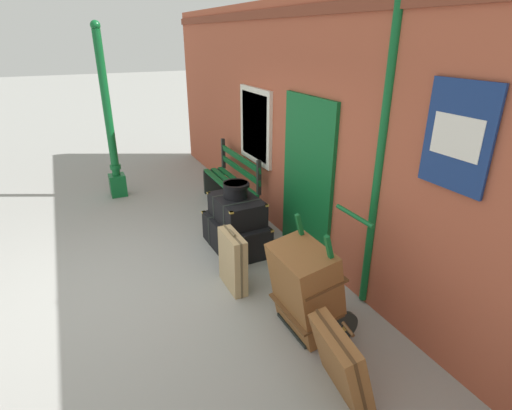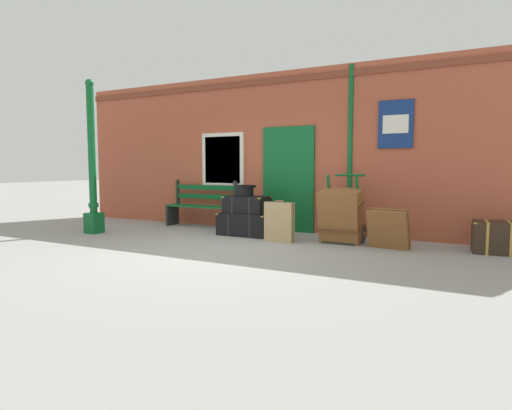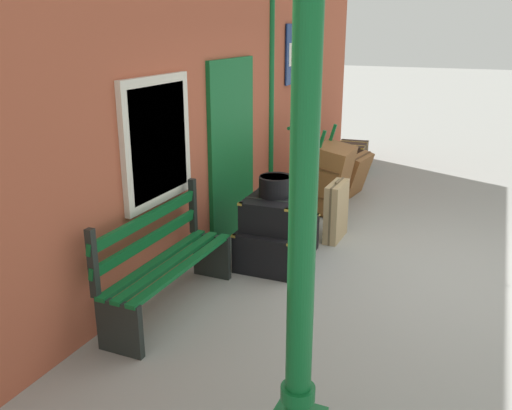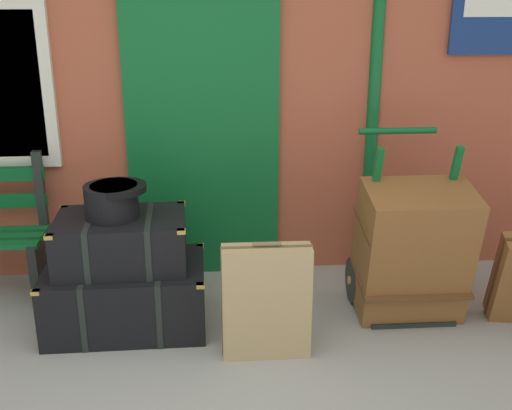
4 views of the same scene
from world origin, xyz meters
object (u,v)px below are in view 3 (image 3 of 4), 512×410
Objects in this scene: lamp_post at (300,297)px; steamer_trunk_middle at (276,210)px; steamer_trunk_base at (278,242)px; corner_trunk at (352,157)px; platform_bench at (165,263)px; suitcase_olive at (356,175)px; porters_trolley at (316,190)px; large_brown_trunk at (329,178)px; suitcase_tan at (336,211)px; round_hatbox at (275,185)px.

lamp_post is 3.08m from steamer_trunk_middle.
steamer_trunk_base is (2.78, 1.20, -0.92)m from lamp_post.
platform_bench is at bearing 177.16° from corner_trunk.
suitcase_olive is (2.67, -0.20, 0.12)m from steamer_trunk_base.
suitcase_olive is (5.45, 1.00, -0.81)m from lamp_post.
porters_trolley is 0.90m from suitcase_olive.
steamer_trunk_base is 1.08× the size of large_brown_trunk.
suitcase_tan is 3.39m from corner_trunk.
large_brown_trunk is at bearing -9.56° from platform_bench.
porters_trolley is 1.24× the size of large_brown_trunk.
corner_trunk is (6.97, 1.45, -0.89)m from lamp_post.
large_brown_trunk reaches higher than corner_trunk.
steamer_trunk_base is at bearing -176.69° from corner_trunk.
suitcase_tan is at bearing -22.05° from platform_bench.
porters_trolley is (1.86, 0.13, -0.31)m from steamer_trunk_middle.
large_brown_trunk is (1.85, -0.03, 0.26)m from steamer_trunk_base.
platform_bench is at bearing 160.41° from steamer_trunk_middle.
porters_trolley reaches higher than platform_bench.
steamer_trunk_middle is 1.00m from suitcase_tan.
round_hatbox is at bearing 154.93° from suitcase_tan.
steamer_trunk_middle is at bearing 178.45° from large_brown_trunk.
platform_bench is 4.15m from suitcase_olive.
steamer_trunk_base is at bearing -28.04° from round_hatbox.
corner_trunk is (3.32, 0.65, -0.11)m from suitcase_tan.
platform_bench is at bearing 170.44° from large_brown_trunk.
round_hatbox is 0.40× the size of large_brown_trunk.
suitcase_olive is 1.58m from corner_trunk.
porters_trolley is at bearing 29.43° from suitcase_tan.
steamer_trunk_middle is at bearing -3.67° from round_hatbox.
suitcase_tan is at bearing -159.12° from large_brown_trunk.
platform_bench is 2.46m from suitcase_tan.
platform_bench reaches higher than corner_trunk.
steamer_trunk_base is 1.86m from porters_trolley.
corner_trunk is at bearing 6.61° from large_brown_trunk.
lamp_post reaches higher than large_brown_trunk.
lamp_post is at bearing -156.59° from steamer_trunk_base.
large_brown_trunk is at bearing 168.36° from suitcase_olive.
round_hatbox reaches higher than suitcase_olive.
steamer_trunk_middle is 0.28m from round_hatbox.
large_brown_trunk is at bearing 20.88° from suitcase_tan.
porters_trolley reaches higher than steamer_trunk_base.
suitcase_olive is 1.82m from suitcase_tan.
porters_trolley is (3.26, -0.37, -0.18)m from platform_bench.
porters_trolley is at bearing 3.83° from round_hatbox.
large_brown_trunk is at bearing -90.00° from porters_trolley.
steamer_trunk_middle is 2.70m from suitcase_olive.
suitcase_olive is at bearing 6.48° from suitcase_tan.
steamer_trunk_base is 1.40× the size of corner_trunk.
round_hatbox is at bearing 151.96° from steamer_trunk_base.
platform_bench reaches higher than round_hatbox.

